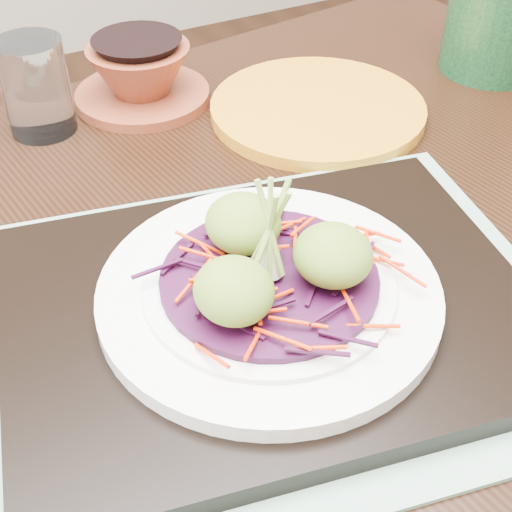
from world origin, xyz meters
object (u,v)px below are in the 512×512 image
serving_tray (269,308)px  yellow_plate (318,109)px  green_jar (500,13)px  white_plate (269,291)px  water_glass (36,87)px  dining_table (227,363)px  terracotta_bowl_set (141,77)px

serving_tray → yellow_plate: 0.31m
serving_tray → green_jar: (0.43, 0.25, 0.06)m
white_plate → yellow_plate: white_plate is taller
white_plate → yellow_plate: (0.19, 0.25, -0.02)m
yellow_plate → water_glass: bearing=158.0°
yellow_plate → serving_tray: bearing=-128.4°
white_plate → yellow_plate: 0.31m
dining_table → serving_tray: serving_tray is taller
water_glass → terracotta_bowl_set: 0.12m
white_plate → dining_table: bearing=102.3°
water_glass → serving_tray: bearing=-78.5°
serving_tray → white_plate: 0.02m
dining_table → green_jar: size_ratio=9.23×
white_plate → green_jar: green_jar is taller
serving_tray → yellow_plate: (0.19, 0.25, -0.01)m
serving_tray → water_glass: (-0.07, 0.35, 0.04)m
serving_tray → water_glass: size_ratio=3.94×
white_plate → water_glass: size_ratio=2.56×
serving_tray → terracotta_bowl_set: (0.04, 0.37, 0.02)m
dining_table → terracotta_bowl_set: 0.34m
yellow_plate → green_jar: size_ratio=1.69×
serving_tray → water_glass: 0.36m
dining_table → green_jar: green_jar is taller
terracotta_bowl_set → serving_tray: bearing=-96.5°
white_plate → serving_tray: bearing=180.0°
dining_table → serving_tray: bearing=-85.6°
yellow_plate → dining_table: bearing=-136.8°
dining_table → terracotta_bowl_set: size_ratio=8.26×
yellow_plate → terracotta_bowl_set: bearing=142.1°
green_jar → yellow_plate: bearing=179.9°
yellow_plate → white_plate: bearing=-128.4°
dining_table → water_glass: bearing=93.6°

